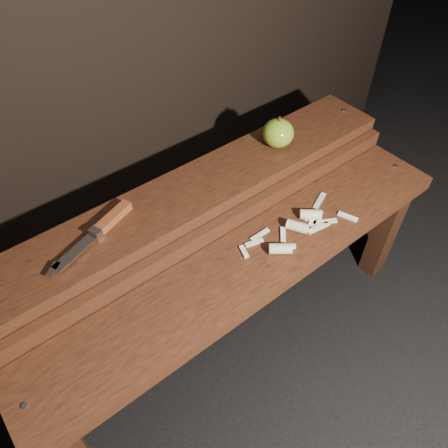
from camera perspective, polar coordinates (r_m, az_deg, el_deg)
ground at (r=1.42m, az=1.55°, el=-13.96°), size 60.00×60.00×0.00m
bench_front_tier at (r=1.10m, az=3.96°, el=-7.06°), size 1.20×0.20×0.42m
bench_rear_tier at (r=1.17m, az=-3.23°, el=1.74°), size 1.20×0.21×0.50m
apple at (r=1.23m, az=7.08°, el=11.70°), size 0.09×0.09×0.09m
knife at (r=1.04m, az=-15.38°, el=-0.19°), size 0.24×0.10×0.02m
apple_scraps at (r=1.12m, az=9.58°, el=-0.60°), size 0.32×0.13×0.03m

